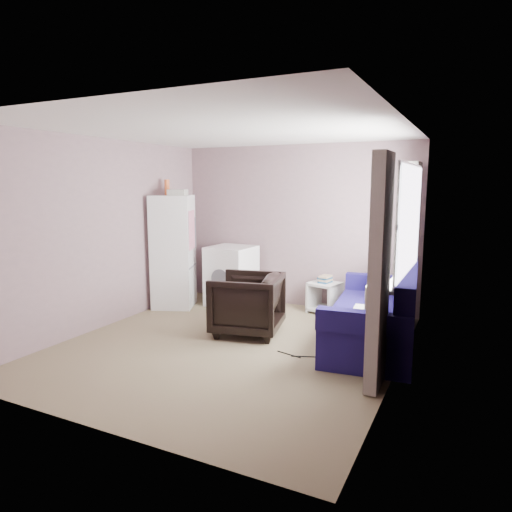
{
  "coord_description": "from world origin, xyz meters",
  "views": [
    {
      "loc": [
        2.56,
        -4.54,
        1.91
      ],
      "look_at": [
        0.05,
        0.6,
        1.0
      ],
      "focal_mm": 32.0,
      "sensor_mm": 36.0,
      "label": 1
    }
  ],
  "objects_px": {
    "sofa": "(379,317)",
    "side_table": "(325,295)",
    "washing_machine": "(231,274)",
    "armchair": "(247,301)",
    "fridge": "(173,251)"
  },
  "relations": [
    {
      "from": "armchair",
      "to": "sofa",
      "type": "xyz_separation_m",
      "value": [
        1.6,
        0.29,
        -0.09
      ]
    },
    {
      "from": "side_table",
      "to": "fridge",
      "type": "bearing_deg",
      "value": -162.86
    },
    {
      "from": "armchair",
      "to": "washing_machine",
      "type": "distance_m",
      "value": 1.45
    },
    {
      "from": "washing_machine",
      "to": "side_table",
      "type": "bearing_deg",
      "value": 10.52
    },
    {
      "from": "washing_machine",
      "to": "side_table",
      "type": "relative_size",
      "value": 1.65
    },
    {
      "from": "armchair",
      "to": "side_table",
      "type": "relative_size",
      "value": 1.51
    },
    {
      "from": "armchair",
      "to": "sofa",
      "type": "bearing_deg",
      "value": 88.18
    },
    {
      "from": "armchair",
      "to": "fridge",
      "type": "relative_size",
      "value": 0.43
    },
    {
      "from": "side_table",
      "to": "armchair",
      "type": "bearing_deg",
      "value": -114.07
    },
    {
      "from": "fridge",
      "to": "sofa",
      "type": "distance_m",
      "value": 3.3
    },
    {
      "from": "fridge",
      "to": "washing_machine",
      "type": "xyz_separation_m",
      "value": [
        0.76,
        0.48,
        -0.39
      ]
    },
    {
      "from": "armchair",
      "to": "fridge",
      "type": "distance_m",
      "value": 1.82
    },
    {
      "from": "armchair",
      "to": "fridge",
      "type": "height_order",
      "value": "fridge"
    },
    {
      "from": "sofa",
      "to": "side_table",
      "type": "bearing_deg",
      "value": 126.85
    },
    {
      "from": "armchair",
      "to": "washing_machine",
      "type": "bearing_deg",
      "value": -154.9
    }
  ]
}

